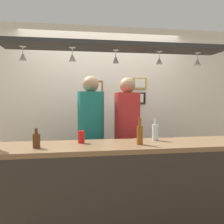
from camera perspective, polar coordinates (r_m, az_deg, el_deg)
back_wall at (r=3.70m, az=-2.39°, el=0.63°), size 4.40×0.06×2.60m
bar_counter at (r=2.25m, az=2.48°, el=-17.08°), size 2.70×0.55×1.04m
overhead_glass_rack at (r=2.36m, az=1.55°, el=15.71°), size 2.20×0.36×0.04m
hanging_wineglass_far_left at (r=2.36m, az=-21.08°, el=12.72°), size 0.07×0.07×0.13m
hanging_wineglass_left at (r=2.29m, az=-9.73°, el=13.20°), size 0.07×0.07×0.13m
hanging_wineglass_center_left at (r=2.38m, az=0.93°, el=12.90°), size 0.07×0.07×0.13m
hanging_wineglass_center at (r=2.50m, az=11.56°, el=12.37°), size 0.07×0.07×0.13m
hanging_wineglass_center_right at (r=2.68m, az=20.29°, el=11.63°), size 0.07×0.07×0.13m
person_left_teal_shirt at (r=3.01m, az=-5.20°, el=-4.51°), size 0.34×0.34×1.76m
person_middle_red_shirt at (r=3.08m, az=3.77°, el=-4.48°), size 0.34×0.34×1.75m
bottle_soda_clear at (r=2.52m, az=10.57°, el=-4.77°), size 0.06×0.06×0.23m
bottle_beer_amber_tall at (r=2.27m, az=6.87°, el=-5.46°), size 0.06×0.06×0.26m
bottle_beer_brown_stubby at (r=2.22m, az=-18.11°, el=-6.62°), size 0.07×0.07×0.18m
drink_can at (r=2.35m, az=-7.57°, el=-6.11°), size 0.07×0.07×0.12m
picture_frame_upper_small at (r=3.78m, az=6.84°, el=7.02°), size 0.22×0.02×0.18m
picture_frame_lower_pair at (r=3.75m, az=6.02°, el=3.40°), size 0.30×0.02×0.18m
picture_frame_crest at (r=3.65m, az=-3.74°, el=5.70°), size 0.18×0.02×0.26m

